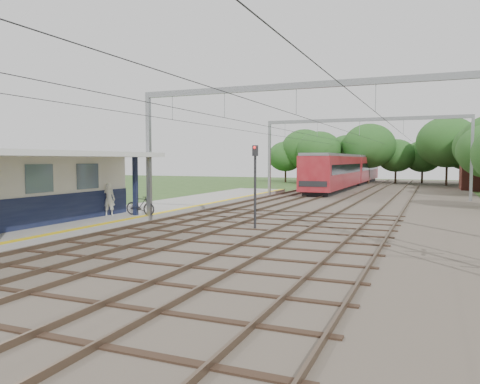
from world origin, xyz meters
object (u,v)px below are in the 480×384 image
Objects in this scene: train at (349,170)px; bicycle at (140,205)px; person at (109,199)px; signal_post at (255,178)px.

bicycle is at bearing -97.81° from train.
bicycle is (1.47, 0.80, -0.34)m from person.
signal_post reaches higher than bicycle.
train is 37.77m from signal_post.
person is 1.71m from bicycle.
bicycle is 0.46× the size of signal_post.
train is at bearing -5.50° from bicycle.
person is 0.97× the size of bicycle.
person is 0.05× the size of train.
signal_post is at bearing -92.21° from bicycle.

